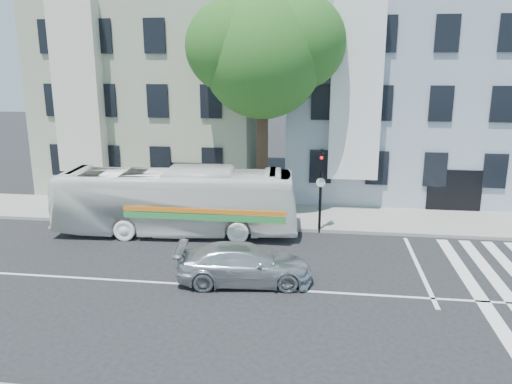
# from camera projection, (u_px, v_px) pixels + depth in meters

# --- Properties ---
(ground) EXTENTS (120.00, 120.00, 0.00)m
(ground) POSITION_uv_depth(u_px,v_px,m) (231.00, 287.00, 16.59)
(ground) COLOR black
(ground) RESTS_ON ground
(sidewalk_far) EXTENTS (80.00, 4.00, 0.15)m
(sidewalk_far) POSITION_uv_depth(u_px,v_px,m) (261.00, 215.00, 24.26)
(sidewalk_far) COLOR gray
(sidewalk_far) RESTS_ON ground
(building_left) EXTENTS (12.00, 10.00, 11.00)m
(building_left) POSITION_uv_depth(u_px,v_px,m) (162.00, 94.00, 30.57)
(building_left) COLOR #9EA48A
(building_left) RESTS_ON ground
(building_right) EXTENTS (12.00, 10.00, 11.00)m
(building_right) POSITION_uv_depth(u_px,v_px,m) (396.00, 95.00, 28.74)
(building_right) COLOR #97A7B3
(building_right) RESTS_ON ground
(street_tree) EXTENTS (7.30, 5.90, 11.10)m
(street_tree) POSITION_uv_depth(u_px,v_px,m) (264.00, 51.00, 23.06)
(street_tree) COLOR #2D2116
(street_tree) RESTS_ON ground
(bus) EXTENTS (3.27, 10.62, 2.91)m
(bus) POSITION_uv_depth(u_px,v_px,m) (177.00, 201.00, 21.61)
(bus) COLOR white
(bus) RESTS_ON ground
(sedan) EXTENTS (2.40, 4.76, 1.33)m
(sedan) POSITION_uv_depth(u_px,v_px,m) (244.00, 264.00, 16.80)
(sedan) COLOR silver
(sedan) RESTS_ON ground
(hedge) EXTENTS (8.51, 0.96, 0.70)m
(hedge) POSITION_uv_depth(u_px,v_px,m) (155.00, 213.00, 23.23)
(hedge) COLOR #2F591D
(hedge) RESTS_ON sidewalk_far
(traffic_signal) EXTENTS (0.39, 0.51, 3.72)m
(traffic_signal) POSITION_uv_depth(u_px,v_px,m) (321.00, 180.00, 21.34)
(traffic_signal) COLOR black
(traffic_signal) RESTS_ON ground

